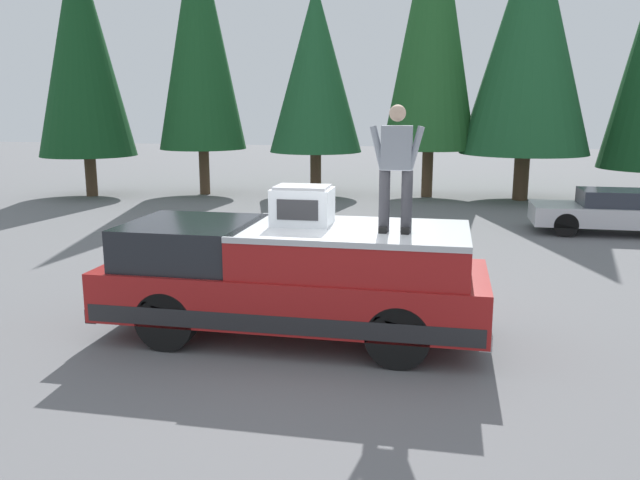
% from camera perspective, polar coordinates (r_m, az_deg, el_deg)
% --- Properties ---
extents(ground_plane, '(90.00, 90.00, 0.00)m').
position_cam_1_polar(ground_plane, '(9.32, 0.89, -8.99)').
color(ground_plane, slate).
extents(pickup_truck, '(2.01, 5.54, 1.65)m').
position_cam_1_polar(pickup_truck, '(9.27, -2.39, -3.44)').
color(pickup_truck, maroon).
rests_on(pickup_truck, ground).
extents(compressor_unit, '(0.65, 0.84, 0.56)m').
position_cam_1_polar(compressor_unit, '(9.15, -1.57, 3.11)').
color(compressor_unit, silver).
rests_on(compressor_unit, pickup_truck).
extents(person_on_truck_bed, '(0.29, 0.72, 1.69)m').
position_cam_1_polar(person_on_truck_bed, '(8.57, 6.83, 6.64)').
color(person_on_truck_bed, '#333338').
rests_on(person_on_truck_bed, pickup_truck).
extents(parked_car_silver, '(1.64, 4.10, 1.16)m').
position_cam_1_polar(parked_car_silver, '(18.57, 24.72, 2.31)').
color(parked_car_silver, silver).
rests_on(parked_car_silver, ground).
extents(conifer_left, '(4.46, 4.46, 9.74)m').
position_cam_1_polar(conifer_left, '(24.03, 18.26, 16.96)').
color(conifer_left, '#4C3826').
rests_on(conifer_left, ground).
extents(conifer_center_left, '(3.37, 3.37, 11.04)m').
position_cam_1_polar(conifer_center_left, '(24.17, 10.02, 19.02)').
color(conifer_center_left, '#4C3826').
rests_on(conifer_center_left, ground).
extents(conifer_center_right, '(3.44, 3.44, 7.72)m').
position_cam_1_polar(conifer_center_right, '(24.20, -0.40, 15.07)').
color(conifer_center_right, '#4C3826').
rests_on(conifer_center_right, ground).
extents(conifer_right, '(3.22, 3.22, 10.11)m').
position_cam_1_polar(conifer_right, '(24.87, -10.73, 17.66)').
color(conifer_right, '#4C3826').
rests_on(conifer_right, ground).
extents(conifer_far_right, '(3.48, 3.48, 9.31)m').
position_cam_1_polar(conifer_far_right, '(25.42, -20.52, 15.86)').
color(conifer_far_right, '#4C3826').
rests_on(conifer_far_right, ground).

